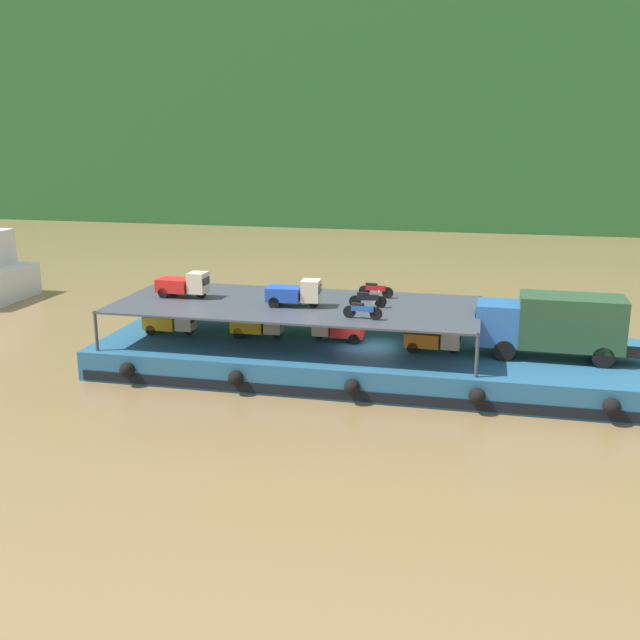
% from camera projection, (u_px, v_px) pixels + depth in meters
% --- Properties ---
extents(ground_plane, '(400.00, 400.00, 0.00)m').
position_uv_depth(ground_plane, '(368.00, 373.00, 37.78)').
color(ground_plane, brown).
extents(hillside_far_bank, '(148.24, 36.21, 44.79)m').
position_uv_depth(hillside_far_bank, '(454.00, 33.00, 100.42)').
color(hillside_far_bank, '#235628').
rests_on(hillside_far_bank, ground).
extents(cargo_barge, '(27.92, 9.29, 1.50)m').
position_uv_depth(cargo_barge, '(368.00, 360.00, 37.56)').
color(cargo_barge, '#23567A').
rests_on(cargo_barge, ground).
extents(covered_lorry, '(7.89, 2.43, 3.10)m').
position_uv_depth(covered_lorry, '(554.00, 324.00, 34.92)').
color(covered_lorry, '#285BA3').
rests_on(covered_lorry, cargo_barge).
extents(cargo_rack, '(18.72, 7.89, 2.00)m').
position_uv_depth(cargo_rack, '(296.00, 305.00, 37.72)').
color(cargo_rack, '#383D47').
rests_on(cargo_rack, cargo_barge).
extents(mini_truck_lower_stern, '(2.77, 1.26, 1.38)m').
position_uv_depth(mini_truck_lower_stern, '(171.00, 321.00, 39.41)').
color(mini_truck_lower_stern, gold).
rests_on(mini_truck_lower_stern, cargo_barge).
extents(mini_truck_lower_aft, '(2.77, 1.25, 1.38)m').
position_uv_depth(mini_truck_lower_aft, '(258.00, 324.00, 38.82)').
color(mini_truck_lower_aft, gold).
rests_on(mini_truck_lower_aft, cargo_barge).
extents(mini_truck_lower_mid, '(2.74, 1.20, 1.38)m').
position_uv_depth(mini_truck_lower_mid, '(338.00, 328.00, 38.13)').
color(mini_truck_lower_mid, red).
rests_on(mini_truck_lower_mid, cargo_barge).
extents(mini_truck_lower_fore, '(2.79, 1.29, 1.38)m').
position_uv_depth(mini_truck_lower_fore, '(434.00, 338.00, 36.15)').
color(mini_truck_lower_fore, orange).
rests_on(mini_truck_lower_fore, cargo_barge).
extents(mini_truck_upper_stern, '(2.78, 1.27, 1.38)m').
position_uv_depth(mini_truck_upper_stern, '(184.00, 284.00, 39.06)').
color(mini_truck_upper_stern, red).
rests_on(mini_truck_upper_stern, cargo_rack).
extents(mini_truck_upper_mid, '(2.79, 1.30, 1.38)m').
position_uv_depth(mini_truck_upper_mid, '(295.00, 293.00, 37.00)').
color(mini_truck_upper_mid, '#1E47B7').
rests_on(mini_truck_upper_mid, cargo_rack).
extents(motorcycle_upper_port, '(1.90, 0.55, 0.87)m').
position_uv_depth(motorcycle_upper_port, '(362.00, 310.00, 34.55)').
color(motorcycle_upper_port, black).
rests_on(motorcycle_upper_port, cargo_rack).
extents(motorcycle_upper_centre, '(1.90, 0.55, 0.87)m').
position_uv_depth(motorcycle_upper_centre, '(367.00, 299.00, 36.81)').
color(motorcycle_upper_centre, black).
rests_on(motorcycle_upper_centre, cargo_rack).
extents(motorcycle_upper_stbd, '(1.90, 0.55, 0.87)m').
position_uv_depth(motorcycle_upper_stbd, '(376.00, 289.00, 39.03)').
color(motorcycle_upper_stbd, black).
rests_on(motorcycle_upper_stbd, cargo_rack).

